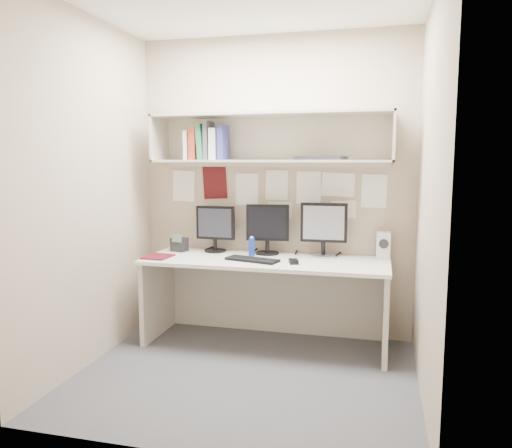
% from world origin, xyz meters
% --- Properties ---
extents(floor, '(2.40, 2.00, 0.01)m').
position_xyz_m(floor, '(0.00, 0.00, 0.00)').
color(floor, '#434348').
rests_on(floor, ground).
extents(wall_back, '(2.40, 0.02, 2.60)m').
position_xyz_m(wall_back, '(0.00, 1.00, 1.30)').
color(wall_back, tan).
rests_on(wall_back, ground).
extents(wall_front, '(2.40, 0.02, 2.60)m').
position_xyz_m(wall_front, '(0.00, -1.00, 1.30)').
color(wall_front, tan).
rests_on(wall_front, ground).
extents(wall_left, '(0.02, 2.00, 2.60)m').
position_xyz_m(wall_left, '(-1.20, 0.00, 1.30)').
color(wall_left, tan).
rests_on(wall_left, ground).
extents(wall_right, '(0.02, 2.00, 2.60)m').
position_xyz_m(wall_right, '(1.20, 0.00, 1.30)').
color(wall_right, tan).
rests_on(wall_right, ground).
extents(desk, '(2.00, 0.70, 0.73)m').
position_xyz_m(desk, '(0.00, 0.65, 0.37)').
color(desk, silver).
rests_on(desk, floor).
extents(overhead_hutch, '(2.00, 0.38, 0.40)m').
position_xyz_m(overhead_hutch, '(0.00, 0.86, 1.72)').
color(overhead_hutch, beige).
rests_on(overhead_hutch, wall_back).
extents(pinned_papers, '(1.92, 0.01, 0.48)m').
position_xyz_m(pinned_papers, '(0.00, 0.99, 1.25)').
color(pinned_papers, white).
rests_on(pinned_papers, wall_back).
extents(monitor_left, '(0.35, 0.19, 0.40)m').
position_xyz_m(monitor_left, '(-0.51, 0.87, 0.95)').
color(monitor_left, black).
rests_on(monitor_left, desk).
extents(monitor_center, '(0.37, 0.20, 0.43)m').
position_xyz_m(monitor_center, '(-0.03, 0.87, 0.97)').
color(monitor_center, black).
rests_on(monitor_center, desk).
extents(monitor_right, '(0.39, 0.21, 0.45)m').
position_xyz_m(monitor_right, '(0.45, 0.87, 0.98)').
color(monitor_right, '#A5A5AA').
rests_on(monitor_right, desk).
extents(keyboard, '(0.46, 0.26, 0.02)m').
position_xyz_m(keyboard, '(-0.08, 0.54, 0.74)').
color(keyboard, black).
rests_on(keyboard, desk).
extents(mouse, '(0.10, 0.12, 0.03)m').
position_xyz_m(mouse, '(0.26, 0.52, 0.75)').
color(mouse, black).
rests_on(mouse, desk).
extents(speaker, '(0.11, 0.12, 0.22)m').
position_xyz_m(speaker, '(0.94, 0.90, 0.84)').
color(speaker, beige).
rests_on(speaker, desk).
extents(blue_bottle, '(0.05, 0.05, 0.17)m').
position_xyz_m(blue_bottle, '(-0.14, 0.75, 0.81)').
color(blue_bottle, navy).
rests_on(blue_bottle, desk).
extents(maroon_notebook, '(0.22, 0.26, 0.01)m').
position_xyz_m(maroon_notebook, '(-0.88, 0.49, 0.74)').
color(maroon_notebook, '#510D19').
rests_on(maroon_notebook, desk).
extents(desk_phone, '(0.15, 0.14, 0.16)m').
position_xyz_m(desk_phone, '(-0.83, 0.80, 0.79)').
color(desk_phone, black).
rests_on(desk_phone, desk).
extents(book_stack, '(0.35, 0.20, 0.33)m').
position_xyz_m(book_stack, '(-0.55, 0.80, 1.68)').
color(book_stack, silver).
rests_on(book_stack, overhead_hutch).
extents(hutch_tray, '(0.43, 0.27, 0.03)m').
position_xyz_m(hutch_tray, '(0.42, 0.79, 1.55)').
color(hutch_tray, black).
rests_on(hutch_tray, overhead_hutch).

